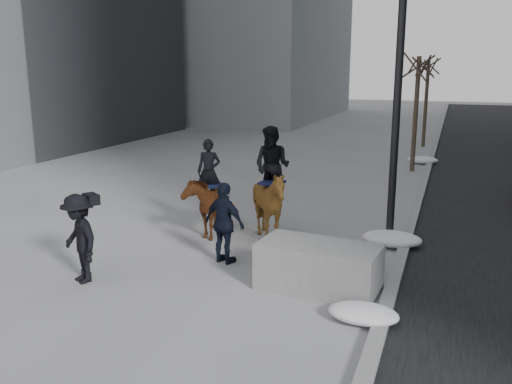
% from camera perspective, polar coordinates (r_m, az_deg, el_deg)
% --- Properties ---
extents(ground, '(120.00, 120.00, 0.00)m').
position_cam_1_polar(ground, '(10.93, -2.19, -9.04)').
color(ground, gray).
rests_on(ground, ground).
extents(curb, '(0.25, 90.00, 0.12)m').
position_cam_1_polar(curb, '(19.79, 17.17, 0.69)').
color(curb, gray).
rests_on(curb, ground).
extents(planter, '(2.33, 1.32, 0.89)m').
position_cam_1_polar(planter, '(10.32, 6.62, -7.84)').
color(planter, gray).
rests_on(planter, ground).
extents(tree_near, '(1.20, 1.20, 4.99)m').
position_cam_1_polar(tree_near, '(22.38, 16.48, 8.43)').
color(tree_near, '#3C2C23').
rests_on(tree_near, ground).
extents(tree_far, '(1.20, 1.20, 4.97)m').
position_cam_1_polar(tree_far, '(29.59, 17.48, 9.36)').
color(tree_far, '#392F21').
rests_on(tree_far, ground).
extents(mounted_left, '(1.17, 1.95, 2.36)m').
position_cam_1_polar(mounted_left, '(13.57, -5.15, -0.74)').
color(mounted_left, '#4D1B0F').
rests_on(mounted_left, ground).
extents(mounted_right, '(1.67, 1.83, 2.76)m').
position_cam_1_polar(mounted_right, '(12.84, 1.52, -0.46)').
color(mounted_right, '#4C2E0F').
rests_on(mounted_right, ground).
extents(feeder, '(1.11, 1.00, 1.75)m').
position_cam_1_polar(feeder, '(11.48, -3.32, -3.30)').
color(feeder, black).
rests_on(feeder, ground).
extents(camera_crew, '(1.31, 1.13, 1.75)m').
position_cam_1_polar(camera_crew, '(11.00, -18.09, -4.64)').
color(camera_crew, black).
rests_on(camera_crew, ground).
extents(lamppost, '(0.25, 0.80, 9.09)m').
position_cam_1_polar(lamppost, '(12.91, 15.08, 16.58)').
color(lamppost, black).
rests_on(lamppost, ground).
extents(snow_piles, '(1.38, 16.57, 0.35)m').
position_cam_1_polar(snow_piles, '(15.90, 15.27, -1.76)').
color(snow_piles, silver).
rests_on(snow_piles, ground).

